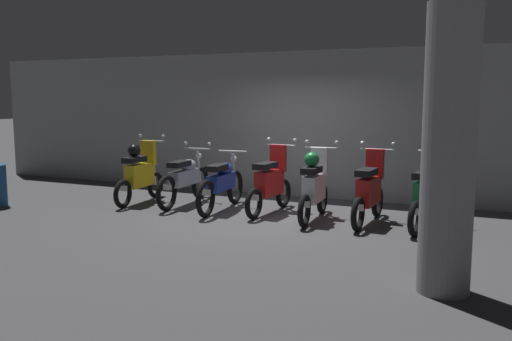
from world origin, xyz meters
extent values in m
plane|color=#424244|center=(0.00, 0.00, 0.00)|extent=(80.00, 80.00, 0.00)
cube|color=gray|center=(0.00, 2.29, 1.47)|extent=(16.00, 0.30, 2.94)
torus|color=black|center=(-2.68, 0.80, 0.27)|extent=(0.13, 0.54, 0.53)
torus|color=black|center=(-2.60, -0.35, 0.27)|extent=(0.13, 0.54, 0.53)
cube|color=gold|center=(-2.64, 0.22, 0.54)|extent=(0.27, 0.75, 0.44)
cube|color=gold|center=(-2.67, 0.57, 0.94)|extent=(0.29, 0.14, 0.48)
cube|color=black|center=(-2.63, 0.06, 0.85)|extent=(0.28, 0.54, 0.10)
cylinder|color=#B7BABF|center=(-2.68, 0.70, 1.16)|extent=(0.56, 0.08, 0.04)
sphere|color=#B7BABF|center=(-2.94, 0.69, 1.26)|extent=(0.07, 0.07, 0.07)
sphere|color=#B7BABF|center=(-2.42, 0.72, 1.26)|extent=(0.07, 0.07, 0.07)
cylinder|color=#B7BABF|center=(-2.68, 0.75, 0.69)|extent=(0.07, 0.15, 0.85)
sphere|color=silver|center=(-2.68, 0.75, 1.01)|extent=(0.12, 0.12, 0.12)
cube|color=white|center=(-2.60, -0.33, 0.36)|extent=(0.16, 0.02, 0.10)
sphere|color=black|center=(-2.63, 0.06, 1.02)|extent=(0.24, 0.24, 0.24)
torus|color=black|center=(-1.79, 1.06, 0.33)|extent=(0.12, 0.65, 0.65)
torus|color=black|center=(-1.73, -0.24, 0.33)|extent=(0.12, 0.65, 0.65)
cube|color=#9EA0A8|center=(-1.76, 0.41, 0.52)|extent=(0.26, 0.84, 0.28)
ellipsoid|color=#9EA0A8|center=(-1.77, 0.57, 0.73)|extent=(0.28, 0.45, 0.22)
cube|color=black|center=(-1.75, 0.23, 0.80)|extent=(0.26, 0.53, 0.10)
cylinder|color=#B7BABF|center=(-1.79, 0.96, 1.02)|extent=(0.56, 0.06, 0.04)
sphere|color=#B7BABF|center=(-2.05, 0.95, 1.12)|extent=(0.07, 0.07, 0.07)
sphere|color=#B7BABF|center=(-1.53, 0.97, 1.12)|extent=(0.07, 0.07, 0.07)
cylinder|color=#B7BABF|center=(-1.79, 1.01, 0.65)|extent=(0.06, 0.16, 0.65)
sphere|color=silver|center=(-1.79, 1.01, 0.87)|extent=(0.12, 0.12, 0.12)
cube|color=white|center=(-1.73, -0.21, 0.43)|extent=(0.16, 0.02, 0.10)
torus|color=black|center=(-0.93, 0.88, 0.33)|extent=(0.13, 0.65, 0.65)
torus|color=black|center=(-0.84, -0.42, 0.33)|extent=(0.13, 0.65, 0.65)
cube|color=#1E389E|center=(-0.88, 0.23, 0.52)|extent=(0.28, 0.85, 0.28)
ellipsoid|color=#1E389E|center=(-0.89, 0.38, 0.73)|extent=(0.29, 0.46, 0.22)
cube|color=black|center=(-0.87, 0.05, 0.80)|extent=(0.28, 0.54, 0.10)
cylinder|color=#B7BABF|center=(-0.92, 0.77, 1.02)|extent=(0.56, 0.07, 0.04)
cylinder|color=#B7BABF|center=(-0.92, 0.82, 0.65)|extent=(0.07, 0.16, 0.65)
sphere|color=silver|center=(-0.92, 0.82, 0.87)|extent=(0.12, 0.12, 0.12)
cube|color=white|center=(-0.84, -0.40, 0.43)|extent=(0.16, 0.02, 0.10)
torus|color=black|center=(0.04, 0.93, 0.27)|extent=(0.13, 0.54, 0.53)
torus|color=black|center=(-0.04, -0.22, 0.27)|extent=(0.13, 0.54, 0.53)
cube|color=red|center=(0.00, 0.36, 0.54)|extent=(0.27, 0.75, 0.44)
cube|color=red|center=(0.02, 0.70, 0.94)|extent=(0.29, 0.14, 0.48)
cube|color=black|center=(-0.01, 0.20, 0.85)|extent=(0.28, 0.54, 0.10)
cylinder|color=#B7BABF|center=(0.03, 0.84, 1.16)|extent=(0.56, 0.08, 0.04)
sphere|color=#B7BABF|center=(-0.22, 0.86, 1.26)|extent=(0.07, 0.07, 0.07)
sphere|color=#B7BABF|center=(0.29, 0.82, 1.26)|extent=(0.07, 0.07, 0.07)
cylinder|color=#B7BABF|center=(0.04, 0.88, 0.69)|extent=(0.07, 0.15, 0.85)
sphere|color=silver|center=(0.04, 0.88, 1.01)|extent=(0.12, 0.12, 0.12)
cube|color=white|center=(-0.04, -0.19, 0.36)|extent=(0.16, 0.02, 0.10)
torus|color=black|center=(0.85, 0.72, 0.27)|extent=(0.12, 0.53, 0.53)
torus|color=black|center=(0.91, -0.43, 0.27)|extent=(0.12, 0.53, 0.53)
cube|color=silver|center=(0.88, 0.14, 0.54)|extent=(0.26, 0.75, 0.44)
cube|color=silver|center=(0.86, 0.49, 0.94)|extent=(0.29, 0.14, 0.48)
cube|color=black|center=(0.89, -0.02, 0.85)|extent=(0.27, 0.53, 0.10)
cylinder|color=#B7BABF|center=(0.85, 0.63, 1.16)|extent=(0.56, 0.07, 0.04)
sphere|color=#B7BABF|center=(0.59, 0.61, 1.26)|extent=(0.07, 0.07, 0.07)
sphere|color=#B7BABF|center=(1.11, 0.64, 1.26)|extent=(0.07, 0.07, 0.07)
cylinder|color=#B7BABF|center=(0.85, 0.67, 0.69)|extent=(0.06, 0.15, 0.85)
sphere|color=silver|center=(0.85, 0.67, 1.01)|extent=(0.12, 0.12, 0.12)
cube|color=white|center=(0.91, -0.41, 0.36)|extent=(0.16, 0.02, 0.10)
sphere|color=#197238|center=(0.89, -0.02, 1.02)|extent=(0.24, 0.24, 0.24)
torus|color=black|center=(1.79, 0.81, 0.27)|extent=(0.12, 0.53, 0.53)
torus|color=black|center=(1.73, -0.34, 0.27)|extent=(0.12, 0.53, 0.53)
cube|color=red|center=(1.76, 0.24, 0.54)|extent=(0.26, 0.75, 0.44)
cube|color=red|center=(1.78, 0.58, 0.94)|extent=(0.29, 0.13, 0.48)
cube|color=black|center=(1.75, 0.08, 0.85)|extent=(0.27, 0.53, 0.10)
cylinder|color=#B7BABF|center=(1.79, 0.72, 1.16)|extent=(0.56, 0.06, 0.04)
sphere|color=#B7BABF|center=(1.53, 0.73, 1.26)|extent=(0.07, 0.07, 0.07)
sphere|color=#B7BABF|center=(2.05, 0.71, 1.26)|extent=(0.07, 0.07, 0.07)
cylinder|color=#B7BABF|center=(1.79, 0.77, 0.69)|extent=(0.06, 0.15, 0.85)
sphere|color=silver|center=(1.79, 0.77, 1.01)|extent=(0.12, 0.12, 0.12)
cube|color=white|center=(1.74, -0.31, 0.36)|extent=(0.16, 0.02, 0.10)
torus|color=black|center=(2.72, 0.85, 0.27)|extent=(0.16, 0.54, 0.53)
torus|color=black|center=(2.56, -0.29, 0.27)|extent=(0.16, 0.54, 0.53)
cube|color=#197238|center=(2.64, 0.28, 0.54)|extent=(0.32, 0.76, 0.44)
cube|color=#197238|center=(2.69, 0.62, 0.94)|extent=(0.29, 0.16, 0.48)
cube|color=black|center=(2.62, 0.12, 0.85)|extent=(0.31, 0.55, 0.10)
cylinder|color=#B7BABF|center=(2.71, 0.75, 1.16)|extent=(0.56, 0.11, 0.04)
cylinder|color=#B7BABF|center=(2.72, 0.80, 0.69)|extent=(0.08, 0.15, 0.85)
sphere|color=silver|center=(2.72, 0.80, 1.01)|extent=(0.12, 0.12, 0.12)
cube|color=white|center=(2.57, -0.27, 0.36)|extent=(0.16, 0.03, 0.10)
cylinder|color=gray|center=(3.16, -2.54, 1.47)|extent=(0.54, 0.54, 2.94)
camera|label=1|loc=(3.63, -8.33, 2.00)|focal=38.40mm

